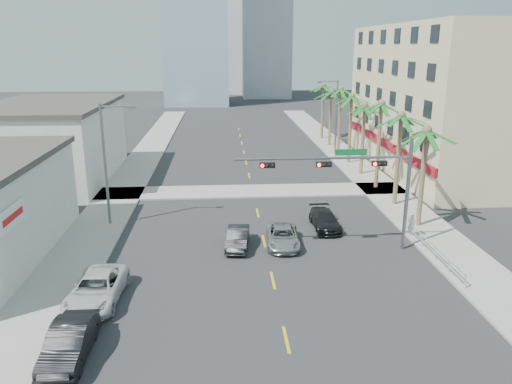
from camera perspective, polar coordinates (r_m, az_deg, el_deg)
The scene contains 25 objects.
ground at distance 25.42m, azimuth 2.89°, elevation -14.06°, with size 260.00×260.00×0.00m, color #262628.
sidewalk_right at distance 46.10m, azimuth 14.86°, elevation -0.31°, with size 4.00×120.00×0.15m, color gray.
sidewalk_left at distance 44.63m, azimuth -15.76°, elevation -0.92°, with size 4.00×120.00×0.15m, color gray.
sidewalk_cross at distance 45.67m, azimuth -0.37°, elevation 0.10°, with size 80.00×4.00×0.15m, color gray.
building_right at distance 57.62m, azimuth 21.81°, elevation 9.87°, with size 15.25×28.00×15.00m.
building_left_far at distance 53.30m, azimuth -22.32°, elevation 5.13°, with size 11.00×18.00×7.20m, color beige.
tower_far_center at distance 146.98m, azimuth -4.33°, elevation 19.49°, with size 16.00×16.00×42.00m, color #ADADB2.
traffic_signal_mast at distance 31.88m, azimuth 11.70°, elevation 1.85°, with size 11.12×0.54×7.20m.
palm_tree_0 at distance 37.14m, azimuth 18.95°, elevation 6.53°, with size 4.80×4.80×7.80m.
palm_tree_1 at distance 41.87m, azimuth 16.28°, elevation 8.26°, with size 4.80×4.80×8.16m.
palm_tree_2 at distance 46.71m, azimuth 14.14°, elevation 9.63°, with size 4.80×4.80×8.52m.
palm_tree_3 at distance 51.72m, azimuth 12.33°, elevation 9.58°, with size 4.80×4.80×7.80m.
palm_tree_4 at distance 56.67m, azimuth 10.89°, elevation 10.57°, with size 4.80×4.80×8.16m.
palm_tree_5 at distance 61.66m, azimuth 9.68°, elevation 11.41°, with size 4.80×4.80×8.52m.
palm_tree_6 at distance 66.77m, azimuth 8.61°, elevation 11.22°, with size 4.80×4.80×7.80m.
palm_tree_7 at distance 71.81m, azimuth 7.72°, elevation 11.88°, with size 4.80×4.80×8.16m.
streetlight_left at distance 37.51m, azimuth -16.61°, elevation 3.66°, with size 2.55×0.25×9.00m.
streetlight_right at distance 61.81m, azimuth 9.01°, elevation 8.91°, with size 2.55×0.25×9.00m.
guardrail at distance 33.01m, azimuth 19.78°, elevation -6.34°, with size 0.08×8.08×1.00m.
car_parked_mid at distance 23.50m, azimuth -20.57°, elevation -15.82°, with size 1.59×4.57×1.50m, color black.
car_parked_far at distance 27.65m, azimuth -17.75°, elevation -10.50°, with size 2.44×5.30×1.47m, color silver.
car_lane_left at distance 33.13m, azimuth -2.11°, elevation -5.27°, with size 1.38×3.97×1.31m, color black.
car_lane_center at distance 33.47m, azimuth 3.07°, elevation -5.11°, with size 2.09×4.53×1.26m, color #B1B1B6.
car_lane_right at distance 36.83m, azimuth 7.88°, elevation -3.19°, with size 1.79×4.40×1.28m, color black.
pedestrian at distance 36.42m, azimuth 17.31°, elevation -3.55°, with size 0.56×0.37×1.54m, color silver.
Camera 1 is at (-2.77, -21.75, 12.86)m, focal length 35.00 mm.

